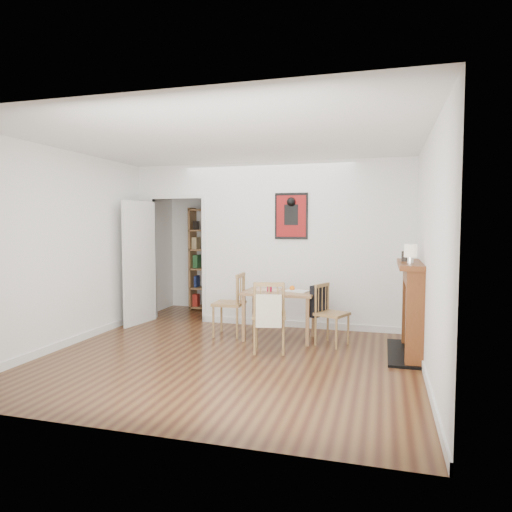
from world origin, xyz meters
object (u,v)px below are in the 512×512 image
(chair_front, at_px, (269,316))
(red_glass, at_px, (269,288))
(chair_right, at_px, (331,313))
(ceramic_jar_a, at_px, (406,256))
(fireplace, at_px, (413,306))
(mantel_lamp, at_px, (411,252))
(ceramic_jar_b, at_px, (407,257))
(chair_left, at_px, (229,304))
(orange_fruit, at_px, (292,288))
(dining_table, at_px, (279,297))
(bookshelf, at_px, (211,260))
(notebook, at_px, (297,291))

(chair_front, xyz_separation_m, red_glass, (-0.15, 0.61, 0.26))
(chair_right, xyz_separation_m, ceramic_jar_a, (0.94, -0.12, 0.80))
(chair_front, bearing_deg, fireplace, 11.26)
(mantel_lamp, height_order, ceramic_jar_a, mantel_lamp)
(ceramic_jar_a, distance_m, ceramic_jar_b, 0.19)
(chair_left, relative_size, orange_fruit, 12.29)
(dining_table, relative_size, chair_right, 1.21)
(chair_left, relative_size, ceramic_jar_a, 7.28)
(fireplace, bearing_deg, dining_table, 169.96)
(fireplace, bearing_deg, mantel_lamp, -100.70)
(mantel_lamp, height_order, ceramic_jar_b, mantel_lamp)
(mantel_lamp, distance_m, ceramic_jar_b, 0.61)
(chair_right, relative_size, orange_fruit, 11.00)
(chair_right, bearing_deg, orange_fruit, 159.74)
(orange_fruit, distance_m, ceramic_jar_a, 1.63)
(chair_front, bearing_deg, red_glass, 103.95)
(orange_fruit, distance_m, mantel_lamp, 1.81)
(bookshelf, distance_m, ceramic_jar_a, 4.00)
(bookshelf, height_order, notebook, bookshelf)
(chair_front, relative_size, orange_fruit, 12.24)
(chair_right, bearing_deg, mantel_lamp, -28.95)
(notebook, xyz_separation_m, ceramic_jar_a, (1.42, -0.28, 0.53))
(chair_left, distance_m, mantel_lamp, 2.68)
(red_glass, relative_size, orange_fruit, 1.21)
(ceramic_jar_b, bearing_deg, chair_front, -159.77)
(chair_left, xyz_separation_m, chair_right, (1.49, -0.11, -0.03))
(ceramic_jar_b, bearing_deg, orange_fruit, 174.47)
(chair_left, bearing_deg, mantel_lamp, -14.67)
(bookshelf, bearing_deg, dining_table, -46.56)
(red_glass, height_order, orange_fruit, red_glass)
(fireplace, relative_size, orange_fruit, 16.69)
(fireplace, bearing_deg, ceramic_jar_a, 139.79)
(chair_left, bearing_deg, red_glass, -4.56)
(dining_table, relative_size, chair_left, 1.09)
(mantel_lamp, relative_size, ceramic_jar_a, 1.82)
(chair_right, distance_m, bookshelf, 3.19)
(ceramic_jar_a, bearing_deg, chair_left, 174.56)
(mantel_lamp, relative_size, ceramic_jar_b, 2.45)
(chair_front, xyz_separation_m, orange_fruit, (0.14, 0.77, 0.25))
(dining_table, xyz_separation_m, bookshelf, (-1.74, 1.84, 0.35))
(notebook, bearing_deg, mantel_lamp, -25.54)
(mantel_lamp, bearing_deg, chair_front, -179.41)
(red_glass, relative_size, ceramic_jar_b, 0.96)
(dining_table, bearing_deg, chair_right, -8.25)
(mantel_lamp, bearing_deg, chair_right, 151.05)
(chair_front, bearing_deg, chair_right, 37.81)
(red_glass, bearing_deg, bookshelf, 130.45)
(chair_left, relative_size, chair_front, 1.00)
(ceramic_jar_b, bearing_deg, chair_right, -176.26)
(ceramic_jar_a, bearing_deg, mantel_lamp, -85.21)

